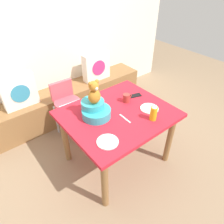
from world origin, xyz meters
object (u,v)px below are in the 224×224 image
cell_phone (135,96)px  ketchup_bottle (154,112)px  dinner_plate_near (108,142)px  book_stack (61,88)px  highchair (67,103)px  infant_seat_teal (95,110)px  pillow_floral_left (19,91)px  dinner_plate_far (149,109)px  pillow_floral_right (96,66)px  dining_table (118,121)px  coffee_mug (126,98)px  teddy_bear (94,93)px

cell_phone → ketchup_bottle: bearing=177.0°
dinner_plate_near → ketchup_bottle: bearing=-2.8°
book_stack → highchair: 0.46m
dinner_plate_near → infant_seat_teal: bearing=70.3°
pillow_floral_left → dinner_plate_far: size_ratio=2.20×
highchair → dinner_plate_near: (-0.15, -1.07, 0.22)m
highchair → pillow_floral_left: bearing=137.5°
pillow_floral_right → dining_table: size_ratio=0.39×
highchair → ketchup_bottle: ketchup_bottle is taller
pillow_floral_left → highchair: size_ratio=0.56×
highchair → coffee_mug: size_ratio=6.58×
dinner_plate_far → cell_phone: (0.06, 0.29, -0.00)m
teddy_bear → dinner_plate_near: (-0.14, -0.39, -0.27)m
ketchup_bottle → coffee_mug: size_ratio=1.54×
dining_table → infant_seat_teal: bearing=153.0°
teddy_bear → dinner_plate_far: teddy_bear is taller
book_stack → dinner_plate_far: dinner_plate_far is taller
coffee_mug → ketchup_bottle: bearing=-90.8°
highchair → coffee_mug: coffee_mug is taller
teddy_bear → coffee_mug: bearing=-0.6°
infant_seat_teal → ketchup_bottle: bearing=-44.6°
book_stack → dinner_plate_near: 1.55m
dining_table → dinner_plate_near: dinner_plate_near is taller
pillow_floral_left → book_stack: bearing=2.0°
pillow_floral_right → book_stack: bearing=178.1°
pillow_floral_right → infant_seat_teal: (-0.78, -1.10, 0.13)m
teddy_bear → dinner_plate_far: size_ratio=1.25×
teddy_bear → dinner_plate_far: 0.65m
dinner_plate_far → pillow_floral_left: bearing=125.3°
pillow_floral_left → pillow_floral_right: size_ratio=1.00×
infant_seat_teal → book_stack: bearing=82.8°
infant_seat_teal → cell_phone: size_ratio=2.29×
dinner_plate_far → cell_phone: 0.30m
pillow_floral_left → pillow_floral_right: 1.22m
pillow_floral_left → cell_phone: size_ratio=3.06×
pillow_floral_left → pillow_floral_right: (1.22, 0.00, 0.00)m
infant_seat_teal → dining_table: bearing=-27.0°
highchair → coffee_mug: 0.85m
dinner_plate_near → pillow_floral_right: bearing=58.4°
book_stack → coffee_mug: bearing=-75.7°
pillow_floral_right → coffee_mug: (-0.35, -1.10, 0.11)m
dinner_plate_far → pillow_floral_right: bearing=79.7°
highchair → cell_phone: 0.91m
cell_phone → dining_table: bearing=126.8°
infant_seat_teal → dinner_plate_near: infant_seat_teal is taller
pillow_floral_left → infant_seat_teal: same height
pillow_floral_left → dinner_plate_near: size_ratio=2.20×
infant_seat_teal → coffee_mug: (0.43, -0.00, -0.02)m
highchair → infant_seat_teal: (-0.01, -0.68, 0.29)m
dining_table → dinner_plate_far: 0.37m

